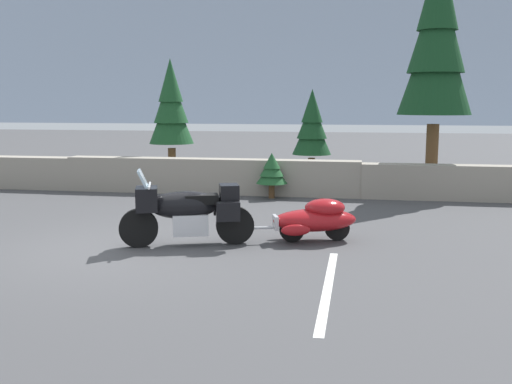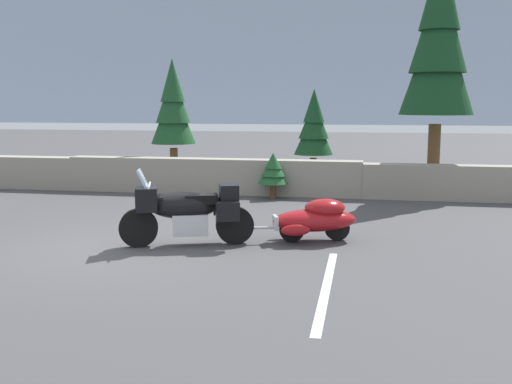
# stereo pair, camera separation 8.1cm
# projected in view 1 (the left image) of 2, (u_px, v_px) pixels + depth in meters

# --- Properties ---
(ground_plane) EXTENTS (80.00, 80.00, 0.00)m
(ground_plane) POSITION_uv_depth(u_px,v_px,m) (120.00, 249.00, 10.12)
(ground_plane) COLOR #424244
(stone_guard_wall) EXTENTS (24.00, 0.62, 0.94)m
(stone_guard_wall) POSITION_uv_depth(u_px,v_px,m) (204.00, 176.00, 16.23)
(stone_guard_wall) COLOR gray
(stone_guard_wall) RESTS_ON ground
(distant_ridgeline) EXTENTS (240.00, 80.00, 16.00)m
(distant_ridgeline) POSITION_uv_depth(u_px,v_px,m) (339.00, 69.00, 102.74)
(distant_ridgeline) COLOR #99A8BF
(distant_ridgeline) RESTS_ON ground
(touring_motorcycle) EXTENTS (2.24, 1.17, 1.33)m
(touring_motorcycle) POSITION_uv_depth(u_px,v_px,m) (187.00, 210.00, 10.28)
(touring_motorcycle) COLOR black
(touring_motorcycle) RESTS_ON ground
(car_shaped_trailer) EXTENTS (2.20, 1.14, 0.76)m
(car_shaped_trailer) POSITION_uv_depth(u_px,v_px,m) (315.00, 218.00, 10.64)
(car_shaped_trailer) COLOR black
(car_shaped_trailer) RESTS_ON ground
(pine_tree_tall) EXTENTS (1.90, 1.90, 6.50)m
(pine_tree_tall) POSITION_uv_depth(u_px,v_px,m) (437.00, 39.00, 15.47)
(pine_tree_tall) COLOR brown
(pine_tree_tall) RESTS_ON ground
(pine_tree_secondary) EXTENTS (1.14, 1.14, 2.83)m
(pine_tree_secondary) POSITION_uv_depth(u_px,v_px,m) (312.00, 125.00, 17.56)
(pine_tree_secondary) COLOR brown
(pine_tree_secondary) RESTS_ON ground
(pine_tree_far_right) EXTENTS (1.33, 1.33, 3.73)m
(pine_tree_far_right) POSITION_uv_depth(u_px,v_px,m) (171.00, 106.00, 17.86)
(pine_tree_far_right) COLOR brown
(pine_tree_far_right) RESTS_ON ground
(pine_sapling_near) EXTENTS (0.80, 0.80, 1.17)m
(pine_sapling_near) POSITION_uv_depth(u_px,v_px,m) (272.00, 170.00, 15.37)
(pine_sapling_near) COLOR brown
(pine_sapling_near) RESTS_ON ground
(parking_stripe_marker) EXTENTS (0.12, 3.60, 0.01)m
(parking_stripe_marker) POSITION_uv_depth(u_px,v_px,m) (328.00, 287.00, 8.05)
(parking_stripe_marker) COLOR silver
(parking_stripe_marker) RESTS_ON ground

